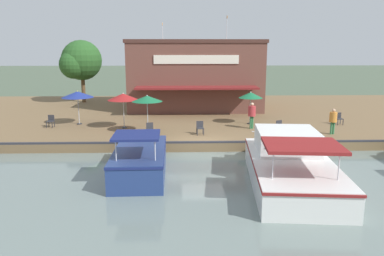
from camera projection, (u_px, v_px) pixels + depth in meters
The scene contains 19 objects.
ground_plane at pixel (203, 153), 21.78m from camera, with size 220.00×220.00×0.00m, color #4C5B47.
quay_deck at pixel (196, 115), 32.46m from camera, with size 22.00×56.00×0.60m, color brown.
quay_edge_fender at pixel (203, 142), 21.74m from camera, with size 0.20×50.40×0.10m, color #2D2D33.
waterfront_restaurant at pixel (195, 74), 34.22m from camera, with size 9.48×11.72×8.23m.
patio_umbrella_by_entrance at pixel (78, 94), 26.62m from camera, with size 2.25×2.25×2.43m.
patio_umbrella_mid_patio_left at pixel (251, 95), 26.78m from camera, with size 1.72×1.72×2.35m.
patio_umbrella_near_quay_edge at pixel (147, 99), 23.88m from camera, with size 1.95×1.95×2.47m.
patio_umbrella_mid_patio_right at pixel (123, 97), 25.35m from camera, with size 2.12×2.12×2.43m.
cafe_chair_far_corner_seat at pixel (51, 120), 25.97m from camera, with size 0.47×0.47×0.85m.
cafe_chair_under_first_umbrella at pixel (200, 127), 23.78m from camera, with size 0.47×0.47×0.85m.
cafe_chair_beside_entrance at pixel (339, 118), 26.92m from camera, with size 0.48×0.48×0.85m.
cafe_chair_mid_patio at pixel (280, 126), 24.00m from camera, with size 0.58×0.58×0.85m.
cafe_chair_back_row_seat at pixel (150, 129), 23.31m from camera, with size 0.55×0.55×0.85m.
person_mid_patio at pixel (333, 118), 23.73m from camera, with size 0.47×0.47×1.65m.
person_at_quay_edge at pixel (252, 112), 25.40m from camera, with size 0.51×0.51×1.79m.
motorboat_far_downstream at pixel (287, 161), 17.36m from camera, with size 9.43×4.22×2.33m.
motorboat_mid_row at pixel (141, 157), 18.35m from camera, with size 6.47×2.49×2.28m.
mooring_post at pixel (298, 134), 22.06m from camera, with size 0.22×0.22×0.88m.
tree_upstream_bank at pixel (80, 61), 37.05m from camera, with size 4.16×3.96×6.19m.
Camera 1 is at (20.95, -1.27, 6.02)m, focal length 35.00 mm.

